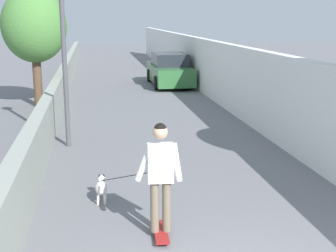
% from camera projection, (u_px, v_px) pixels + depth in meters
% --- Properties ---
extents(ground_plane, '(80.00, 80.00, 0.00)m').
position_uv_depth(ground_plane, '(138.00, 99.00, 18.83)').
color(ground_plane, slate).
extents(wall_left, '(48.00, 0.30, 1.16)m').
position_uv_depth(wall_left, '(58.00, 95.00, 16.31)').
color(wall_left, '#999E93').
rests_on(wall_left, ground).
extents(fence_right, '(48.00, 0.30, 2.31)m').
position_uv_depth(fence_right, '(225.00, 75.00, 17.11)').
color(fence_right, white).
rests_on(fence_right, ground).
extents(tree_left_mid, '(2.30, 2.30, 4.25)m').
position_uv_depth(tree_left_mid, '(34.00, 26.00, 16.61)').
color(tree_left_mid, brown).
rests_on(tree_left_mid, ground).
extents(lamp_post, '(0.36, 0.36, 4.65)m').
position_uv_depth(lamp_post, '(62.00, 21.00, 11.29)').
color(lamp_post, '#4C4C51').
rests_on(lamp_post, ground).
extents(skateboard, '(0.81, 0.24, 0.08)m').
position_uv_depth(skateboard, '(161.00, 232.00, 7.09)').
color(skateboard, maroon).
rests_on(skateboard, ground).
extents(person_skateboarder, '(0.24, 0.71, 1.68)m').
position_uv_depth(person_skateboarder, '(160.00, 169.00, 6.86)').
color(person_skateboarder, '#726651').
rests_on(person_skateboarder, skateboard).
extents(dog, '(1.83, 0.98, 1.06)m').
position_uv_depth(dog, '(102.00, 187.00, 8.37)').
color(dog, white).
rests_on(dog, ground).
extents(car_near, '(4.40, 1.80, 1.54)m').
position_uv_depth(car_near, '(170.00, 70.00, 22.37)').
color(car_near, '#336B38').
rests_on(car_near, ground).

